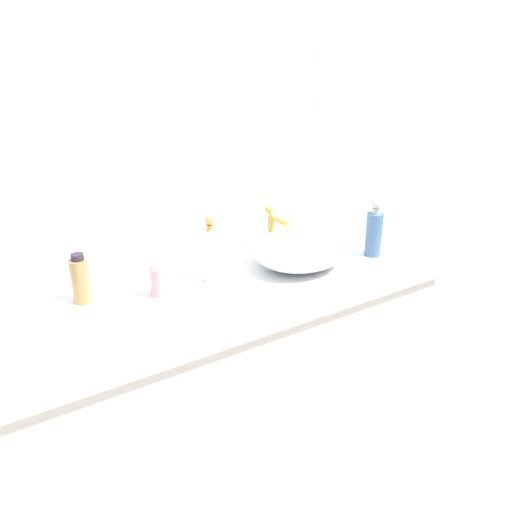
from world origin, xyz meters
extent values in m
cube|color=silver|center=(0.00, 0.73, 1.30)|extent=(6.00, 0.06, 2.60)
cube|color=white|center=(0.00, 0.40, 0.40)|extent=(1.53, 0.54, 0.80)
cube|color=silver|center=(0.00, 0.40, 0.82)|extent=(1.57, 0.58, 0.03)
cube|color=#B2BCC6|center=(0.00, 0.69, 1.37)|extent=(1.28, 0.01, 1.06)
ellipsoid|color=silver|center=(0.36, 0.38, 0.90)|extent=(0.33, 0.29, 0.13)
cylinder|color=gold|center=(0.36, 0.56, 0.91)|extent=(0.02, 0.02, 0.14)
cylinder|color=gold|center=(0.36, 0.51, 0.97)|extent=(0.02, 0.10, 0.02)
sphere|color=gold|center=(0.36, 0.57, 0.99)|extent=(0.03, 0.03, 0.03)
cylinder|color=white|center=(0.05, 0.45, 0.92)|extent=(0.05, 0.05, 0.17)
cylinder|color=#DEAA52|center=(0.05, 0.45, 1.02)|extent=(0.02, 0.02, 0.02)
sphere|color=gold|center=(0.05, 0.45, 1.04)|extent=(0.03, 0.03, 0.03)
cylinder|color=#D3B352|center=(0.05, 0.44, 1.04)|extent=(0.01, 0.02, 0.01)
cylinder|color=#496D95|center=(0.64, 0.32, 0.92)|extent=(0.06, 0.06, 0.16)
cylinder|color=silver|center=(0.64, 0.32, 1.00)|extent=(0.03, 0.03, 0.02)
sphere|color=silver|center=(0.64, 0.32, 1.03)|extent=(0.03, 0.03, 0.03)
cylinder|color=silver|center=(0.64, 0.31, 1.03)|extent=(0.02, 0.02, 0.02)
cylinder|color=#AB844D|center=(-0.35, 0.52, 0.90)|extent=(0.05, 0.05, 0.14)
cylinder|color=#322730|center=(-0.35, 0.52, 0.98)|extent=(0.04, 0.04, 0.02)
cylinder|color=#DC9CA1|center=(-0.14, 0.44, 0.88)|extent=(0.05, 0.05, 0.09)
cylinder|color=silver|center=(-0.14, 0.44, 0.94)|extent=(0.04, 0.04, 0.03)
cube|color=silver|center=(-0.56, 0.47, 0.90)|extent=(0.13, 0.13, 0.13)
cone|color=white|center=(-0.56, 0.47, 0.99)|extent=(0.07, 0.07, 0.05)
camera|label=1|loc=(-0.68, -0.96, 1.59)|focal=37.64mm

